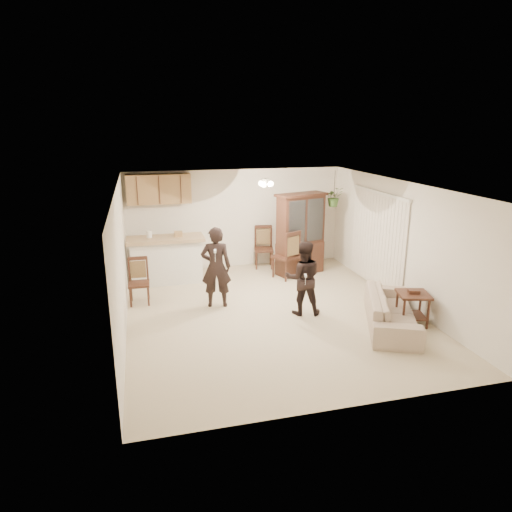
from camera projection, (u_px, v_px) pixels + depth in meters
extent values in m
plane|color=beige|center=(271.00, 313.00, 8.98)|extent=(6.50, 6.50, 0.00)
cube|color=white|center=(272.00, 186.00, 8.29)|extent=(5.50, 6.50, 0.02)
cube|color=silver|center=(236.00, 219.00, 11.66)|extent=(5.50, 0.02, 2.50)
cube|color=silver|center=(346.00, 321.00, 5.61)|extent=(5.50, 0.02, 2.50)
cube|color=silver|center=(121.00, 262.00, 7.98)|extent=(0.02, 6.50, 2.50)
cube|color=silver|center=(401.00, 243.00, 9.29)|extent=(0.02, 6.50, 2.50)
cube|color=white|center=(167.00, 262.00, 10.59)|extent=(1.60, 0.55, 1.00)
cube|color=tan|center=(165.00, 239.00, 10.43)|extent=(1.75, 0.70, 0.08)
cube|color=olive|center=(159.00, 189.00, 10.80)|extent=(1.50, 0.34, 0.70)
imported|color=#315522|center=(334.00, 197.00, 11.25)|extent=(0.43, 0.37, 0.48)
cylinder|color=black|center=(335.00, 184.00, 11.16)|extent=(0.01, 0.01, 0.65)
imported|color=beige|center=(392.00, 307.00, 8.30)|extent=(1.42, 2.01, 0.73)
imported|color=black|center=(216.00, 264.00, 9.10)|extent=(0.73, 0.55, 1.80)
imported|color=black|center=(303.00, 281.00, 8.78)|extent=(0.76, 0.65, 1.35)
cube|color=#321A12|center=(300.00, 258.00, 11.29)|extent=(1.25, 0.79, 0.78)
cube|color=#321A12|center=(301.00, 219.00, 11.02)|extent=(1.23, 0.73, 1.17)
cube|color=#AEBABE|center=(301.00, 219.00, 11.02)|extent=(0.97, 0.32, 1.02)
cube|color=#321A12|center=(301.00, 195.00, 10.86)|extent=(1.35, 0.84, 0.06)
cube|color=#321A12|center=(414.00, 294.00, 8.34)|extent=(0.68, 0.68, 0.04)
cube|color=#321A12|center=(411.00, 315.00, 8.46)|extent=(0.57, 0.57, 0.03)
cube|color=#321A12|center=(414.00, 291.00, 8.32)|extent=(0.23, 0.18, 0.07)
cube|color=#321A12|center=(139.00, 284.00, 9.35)|extent=(0.44, 0.44, 0.05)
cube|color=olive|center=(138.00, 272.00, 9.28)|extent=(0.31, 0.05, 0.37)
cube|color=#321A12|center=(137.00, 261.00, 9.21)|extent=(0.39, 0.05, 0.07)
cube|color=#321A12|center=(264.00, 249.00, 11.73)|extent=(0.56, 0.56, 0.05)
cube|color=olive|center=(264.00, 239.00, 11.65)|extent=(0.35, 0.11, 0.41)
cube|color=#321A12|center=(264.00, 228.00, 11.58)|extent=(0.43, 0.13, 0.08)
cube|color=#321A12|center=(286.00, 257.00, 10.91)|extent=(0.70, 0.70, 0.06)
cube|color=olive|center=(286.00, 244.00, 10.82)|extent=(0.36, 0.22, 0.45)
cube|color=#321A12|center=(286.00, 232.00, 10.74)|extent=(0.44, 0.26, 0.09)
cube|color=white|center=(215.00, 251.00, 8.62)|extent=(0.07, 0.15, 0.04)
cube|color=white|center=(306.00, 276.00, 8.39)|extent=(0.07, 0.13, 0.04)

